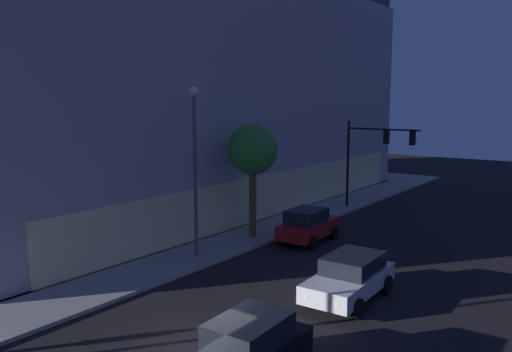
{
  "coord_description": "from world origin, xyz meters",
  "views": [
    {
      "loc": [
        -10.44,
        -9.79,
        7.38
      ],
      "look_at": [
        9.28,
        4.78,
        3.84
      ],
      "focal_mm": 36.07,
      "sensor_mm": 36.0,
      "label": 1
    }
  ],
  "objects_px": {
    "modern_building": "(155,79)",
    "sidewalk_tree": "(253,151)",
    "traffic_light_far_corner": "(374,148)",
    "street_lamp_sidewalk": "(195,151)",
    "car_white": "(350,277)",
    "car_red": "(308,225)"
  },
  "relations": [
    {
      "from": "car_red",
      "to": "traffic_light_far_corner",
      "type": "bearing_deg",
      "value": 2.53
    },
    {
      "from": "traffic_light_far_corner",
      "to": "car_white",
      "type": "bearing_deg",
      "value": -159.18
    },
    {
      "from": "modern_building",
      "to": "car_red",
      "type": "relative_size",
      "value": 9.09
    },
    {
      "from": "modern_building",
      "to": "street_lamp_sidewalk",
      "type": "height_order",
      "value": "modern_building"
    },
    {
      "from": "car_red",
      "to": "street_lamp_sidewalk",
      "type": "bearing_deg",
      "value": 153.95
    },
    {
      "from": "traffic_light_far_corner",
      "to": "car_red",
      "type": "height_order",
      "value": "traffic_light_far_corner"
    },
    {
      "from": "modern_building",
      "to": "sidewalk_tree",
      "type": "height_order",
      "value": "modern_building"
    },
    {
      "from": "traffic_light_far_corner",
      "to": "street_lamp_sidewalk",
      "type": "bearing_deg",
      "value": 170.97
    },
    {
      "from": "street_lamp_sidewalk",
      "to": "traffic_light_far_corner",
      "type": "bearing_deg",
      "value": -9.03
    },
    {
      "from": "modern_building",
      "to": "traffic_light_far_corner",
      "type": "relative_size",
      "value": 6.31
    },
    {
      "from": "traffic_light_far_corner",
      "to": "modern_building",
      "type": "bearing_deg",
      "value": 109.65
    },
    {
      "from": "sidewalk_tree",
      "to": "car_red",
      "type": "relative_size",
      "value": 1.47
    },
    {
      "from": "modern_building",
      "to": "car_white",
      "type": "distance_m",
      "value": 24.59
    },
    {
      "from": "street_lamp_sidewalk",
      "to": "car_white",
      "type": "height_order",
      "value": "street_lamp_sidewalk"
    },
    {
      "from": "traffic_light_far_corner",
      "to": "sidewalk_tree",
      "type": "relative_size",
      "value": 0.98
    },
    {
      "from": "modern_building",
      "to": "car_white",
      "type": "height_order",
      "value": "modern_building"
    },
    {
      "from": "car_white",
      "to": "car_red",
      "type": "height_order",
      "value": "car_red"
    },
    {
      "from": "traffic_light_far_corner",
      "to": "car_red",
      "type": "bearing_deg",
      "value": -177.47
    },
    {
      "from": "car_white",
      "to": "street_lamp_sidewalk",
      "type": "bearing_deg",
      "value": 88.02
    },
    {
      "from": "traffic_light_far_corner",
      "to": "sidewalk_tree",
      "type": "height_order",
      "value": "sidewalk_tree"
    },
    {
      "from": "sidewalk_tree",
      "to": "car_white",
      "type": "relative_size",
      "value": 1.32
    },
    {
      "from": "street_lamp_sidewalk",
      "to": "sidewalk_tree",
      "type": "bearing_deg",
      "value": -0.48
    }
  ]
}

